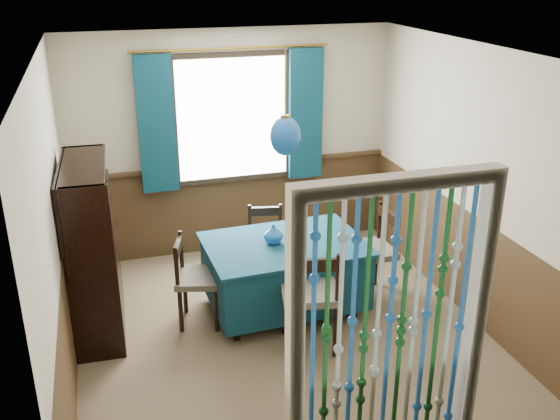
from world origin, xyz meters
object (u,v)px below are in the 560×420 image
object	(u,v)px
chair_left	(196,278)
dining_table	(285,271)
vase_table	(273,235)
bowl_shelf	(95,227)
sideboard	(95,271)
pendant_lamp	(285,136)
vase_sideboard	(97,226)
chair_far	(266,243)
chair_right	(372,251)
chair_near	(310,295)

from	to	relation	value
chair_left	dining_table	bearing A→B (deg)	103.93
dining_table	vase_table	world-z (taller)	vase_table
bowl_shelf	chair_left	bearing A→B (deg)	4.57
sideboard	pendant_lamp	world-z (taller)	pendant_lamp
pendant_lamp	vase_table	distance (m)	0.95
dining_table	vase_sideboard	bearing A→B (deg)	160.41
chair_far	vase_sideboard	bearing A→B (deg)	15.75
chair_left	bowl_shelf	size ratio (longest dim) A/B	3.62
chair_far	chair_right	xyz separation A→B (m)	(0.92, -0.60, 0.06)
chair_near	vase_table	distance (m)	0.76
chair_near	chair_far	bearing A→B (deg)	103.36
chair_near	pendant_lamp	distance (m)	1.39
vase_table	vase_sideboard	distance (m)	1.63
sideboard	chair_left	bearing A→B (deg)	-11.09
pendant_lamp	sideboard	bearing A→B (deg)	172.61
chair_far	pendant_lamp	bearing A→B (deg)	103.79
bowl_shelf	chair_far	bearing A→B (deg)	21.89
pendant_lamp	chair_right	bearing A→B (deg)	0.79
chair_far	bowl_shelf	bearing A→B (deg)	34.17
bowl_shelf	vase_sideboard	bearing A→B (deg)	90.00
chair_right	chair_far	bearing A→B (deg)	55.78
chair_far	bowl_shelf	distance (m)	1.89
pendant_lamp	dining_table	bearing A→B (deg)	97.13
chair_far	chair_left	distance (m)	1.02
dining_table	bowl_shelf	bearing A→B (deg)	179.24
chair_left	chair_right	size ratio (longest dim) A/B	0.92
dining_table	chair_right	world-z (taller)	chair_right
vase_table	chair_right	bearing A→B (deg)	-0.82
sideboard	pendant_lamp	size ratio (longest dim) A/B	1.66
chair_far	vase_table	xyz separation A→B (m)	(-0.09, -0.59, 0.36)
dining_table	sideboard	distance (m)	1.74
bowl_shelf	sideboard	bearing A→B (deg)	102.42
chair_near	vase_sideboard	size ratio (longest dim) A/B	5.63
chair_far	chair_left	xyz separation A→B (m)	(-0.83, -0.60, 0.02)
dining_table	pendant_lamp	size ratio (longest dim) A/B	1.61
bowl_shelf	vase_table	bearing A→B (deg)	2.74
pendant_lamp	chair_near	bearing A→B (deg)	-88.10
dining_table	sideboard	bearing A→B (deg)	170.20
dining_table	chair_right	xyz separation A→B (m)	(0.90, 0.01, 0.08)
vase_table	bowl_shelf	xyz separation A→B (m)	(-1.56, -0.07, 0.31)
chair_left	bowl_shelf	distance (m)	1.04
vase_table	chair_far	bearing A→B (deg)	81.55
sideboard	bowl_shelf	distance (m)	0.61
vase_table	pendant_lamp	bearing A→B (deg)	-14.59
chair_far	vase_table	size ratio (longest dim) A/B	4.63
chair_far	sideboard	xyz separation A→B (m)	(-1.70, -0.39, 0.12)
chair_far	bowl_shelf	world-z (taller)	bowl_shelf
chair_near	dining_table	bearing A→B (deg)	103.54
chair_near	chair_far	xyz separation A→B (m)	(-0.04, 1.29, -0.08)
chair_far	chair_left	size ratio (longest dim) A/B	0.95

